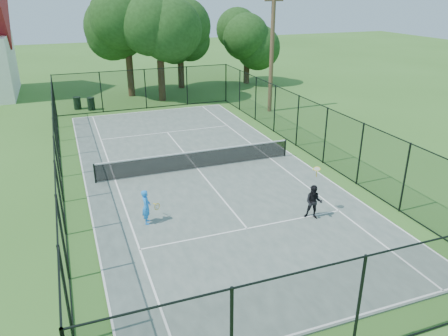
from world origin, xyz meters
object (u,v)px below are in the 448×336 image
object	(u,v)px
trash_bin_right	(91,104)
player_black	(314,202)
player_blue	(146,207)
utility_pole	(272,52)
trash_bin_left	(77,103)
tennis_net	(197,159)

from	to	relation	value
trash_bin_right	player_black	xyz separation A→B (m)	(6.77, -20.54, 0.28)
trash_bin_right	player_black	distance (m)	21.62
trash_bin_right	player_blue	size ratio (longest dim) A/B	0.68
utility_pole	trash_bin_left	bearing A→B (deg)	157.22
tennis_net	trash_bin_right	size ratio (longest dim) A/B	10.55
trash_bin_left	player_blue	bearing A→B (deg)	-85.58
player_blue	player_black	size ratio (longest dim) A/B	0.69
player_blue	player_black	xyz separation A→B (m)	(6.25, -1.93, 0.01)
tennis_net	trash_bin_left	xyz separation A→B (m)	(-4.96, 14.64, -0.10)
tennis_net	player_blue	xyz separation A→B (m)	(-3.47, -4.61, 0.18)
trash_bin_right	utility_pole	distance (m)	13.97
trash_bin_right	trash_bin_left	bearing A→B (deg)	146.29
tennis_net	utility_pole	world-z (taller)	utility_pole
player_blue	player_black	bearing A→B (deg)	-17.18
trash_bin_right	player_black	size ratio (longest dim) A/B	0.47
trash_bin_left	trash_bin_right	distance (m)	1.16
utility_pole	player_blue	world-z (taller)	utility_pole
utility_pole	player_blue	xyz separation A→B (m)	(-11.95, -13.61, -3.57)
trash_bin_left	player_blue	distance (m)	19.31
trash_bin_right	player_blue	xyz separation A→B (m)	(0.52, -18.60, 0.27)
utility_pole	player_black	xyz separation A→B (m)	(-5.70, -15.54, -3.56)
player_black	player_blue	bearing A→B (deg)	162.82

